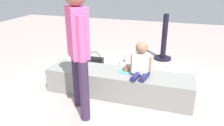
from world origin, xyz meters
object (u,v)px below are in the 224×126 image
water_bottle_near_gift (121,65)px  water_bottle_far_side (127,58)px  child_seated (141,62)px  adult_standing (78,41)px  gift_bag (137,62)px  cake_box_white (172,77)px  cake_plate (126,70)px  party_cup_red (108,70)px  handbag_black_leather (95,62)px

water_bottle_near_gift → water_bottle_far_side: 0.41m
child_seated → adult_standing: adult_standing is taller
gift_bag → cake_box_white: size_ratio=1.11×
child_seated → adult_standing: (-0.65, -0.53, 0.37)m
cake_plate → cake_box_white: cake_plate is taller
water_bottle_near_gift → water_bottle_far_side: same height
water_bottle_near_gift → cake_box_white: bearing=-11.1°
cake_plate → party_cup_red: cake_plate is taller
adult_standing → cake_plate: adult_standing is taller
adult_standing → water_bottle_far_side: bearing=86.2°
gift_bag → party_cup_red: gift_bag is taller
adult_standing → handbag_black_leather: (-0.40, 1.44, -0.84)m
adult_standing → water_bottle_near_gift: size_ratio=7.30×
child_seated → handbag_black_leather: 1.47m
cake_plate → party_cup_red: (-0.50, 0.62, -0.33)m
party_cup_red → cake_plate: bearing=-51.2°
adult_standing → water_bottle_far_side: 2.08m
child_seated → cake_plate: (-0.22, 0.10, -0.19)m
adult_standing → cake_plate: (0.43, 0.63, -0.57)m
cake_plate → gift_bag: (-0.03, 0.95, -0.23)m
adult_standing → cake_plate: 0.95m
gift_bag → water_bottle_near_gift: 0.31m
cake_plate → cake_box_white: (0.63, 0.66, -0.31)m
cake_plate → cake_box_white: 0.97m
cake_plate → water_bottle_near_gift: cake_plate is taller
adult_standing → cake_plate: bearing=55.8°
party_cup_red → cake_box_white: cake_box_white is taller
party_cup_red → cake_box_white: 1.13m
adult_standing → party_cup_red: (-0.07, 1.25, -0.89)m
cake_plate → handbag_black_leather: (-0.83, 0.81, -0.27)m
child_seated → handbag_black_leather: bearing=139.1°
cake_plate → water_bottle_near_gift: bearing=110.5°
adult_standing → water_bottle_near_gift: adult_standing is taller
child_seated → cake_box_white: size_ratio=1.54×
water_bottle_far_side → party_cup_red: water_bottle_far_side is taller
water_bottle_near_gift → party_cup_red: 0.30m
adult_standing → water_bottle_far_side: adult_standing is taller
child_seated → water_bottle_far_side: size_ratio=2.25×
water_bottle_near_gift → child_seated: bearing=-60.3°
cake_plate → gift_bag: 0.98m
child_seated → water_bottle_far_side: child_seated is taller
water_bottle_far_side → party_cup_red: 0.67m
water_bottle_near_gift → handbag_black_leather: handbag_black_leather is taller
party_cup_red → handbag_black_leather: handbag_black_leather is taller
cake_plate → party_cup_red: size_ratio=2.08×
cake_plate → water_bottle_near_gift: size_ratio=1.04×
adult_standing → party_cup_red: bearing=93.4°
gift_bag → water_bottle_far_side: size_ratio=1.62×
water_bottle_near_gift → cake_box_white: water_bottle_near_gift is taller
gift_bag → party_cup_red: size_ratio=3.22×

